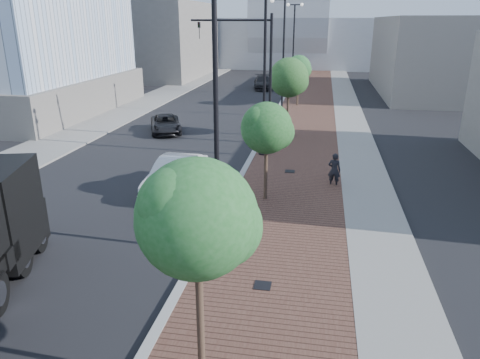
# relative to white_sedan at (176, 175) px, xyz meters

# --- Properties ---
(sidewalk) EXTENTS (7.00, 140.00, 0.12)m
(sidewalk) POSITION_rel_white_sedan_xyz_m (6.17, 24.49, -0.73)
(sidewalk) COLOR #4C2D23
(sidewalk) RESTS_ON ground
(concrete_strip) EXTENTS (2.40, 140.00, 0.13)m
(concrete_strip) POSITION_rel_white_sedan_xyz_m (8.87, 24.49, -0.73)
(concrete_strip) COLOR slate
(concrete_strip) RESTS_ON ground
(curb) EXTENTS (0.30, 140.00, 0.14)m
(curb) POSITION_rel_white_sedan_xyz_m (2.67, 24.49, -0.72)
(curb) COLOR gray
(curb) RESTS_ON ground
(west_sidewalk) EXTENTS (4.00, 140.00, 0.12)m
(west_sidewalk) POSITION_rel_white_sedan_xyz_m (-10.33, 24.49, -0.73)
(west_sidewalk) COLOR slate
(west_sidewalk) RESTS_ON ground
(white_sedan) EXTENTS (1.93, 4.89, 1.58)m
(white_sedan) POSITION_rel_white_sedan_xyz_m (0.00, 0.00, 0.00)
(white_sedan) COLOR silver
(white_sedan) RESTS_ON ground
(dark_car_mid) EXTENTS (3.52, 4.83, 1.22)m
(dark_car_mid) POSITION_rel_white_sedan_xyz_m (-4.38, 11.28, -0.18)
(dark_car_mid) COLOR black
(dark_car_mid) RESTS_ON ground
(dark_car_far) EXTENTS (2.90, 5.40, 1.49)m
(dark_car_far) POSITION_rel_white_sedan_xyz_m (-0.34, 34.34, -0.05)
(dark_car_far) COLOR black
(dark_car_far) RESTS_ON ground
(pedestrian) EXTENTS (0.67, 0.51, 1.66)m
(pedestrian) POSITION_rel_white_sedan_xyz_m (7.28, 1.91, 0.04)
(pedestrian) COLOR black
(pedestrian) RESTS_ON ground
(streetlight_1) EXTENTS (1.44, 0.56, 9.21)m
(streetlight_1) POSITION_rel_white_sedan_xyz_m (3.16, -5.51, 3.55)
(streetlight_1) COLOR black
(streetlight_1) RESTS_ON ground
(streetlight_2) EXTENTS (1.72, 0.56, 9.28)m
(streetlight_2) POSITION_rel_white_sedan_xyz_m (3.27, 6.49, 4.03)
(streetlight_2) COLOR black
(streetlight_2) RESTS_ON ground
(streetlight_3) EXTENTS (1.44, 0.56, 9.21)m
(streetlight_3) POSITION_rel_white_sedan_xyz_m (3.16, 18.49, 3.55)
(streetlight_3) COLOR black
(streetlight_3) RESTS_ON ground
(streetlight_4) EXTENTS (1.72, 0.56, 9.28)m
(streetlight_4) POSITION_rel_white_sedan_xyz_m (3.27, 30.49, 4.03)
(streetlight_4) COLOR black
(streetlight_4) RESTS_ON ground
(traffic_mast) EXTENTS (5.09, 0.20, 8.00)m
(traffic_mast) POSITION_rel_white_sedan_xyz_m (2.37, 9.49, 4.19)
(traffic_mast) COLOR black
(traffic_mast) RESTS_ON ground
(tree_0) EXTENTS (2.41, 2.37, 5.20)m
(tree_0) POSITION_rel_white_sedan_xyz_m (4.32, -11.49, 3.21)
(tree_0) COLOR #382619
(tree_0) RESTS_ON ground
(tree_1) EXTENTS (2.27, 2.20, 4.40)m
(tree_1) POSITION_rel_white_sedan_xyz_m (4.32, -0.49, 2.49)
(tree_1) COLOR #382619
(tree_1) RESTS_ON ground
(tree_2) EXTENTS (2.61, 2.61, 5.32)m
(tree_2) POSITION_rel_white_sedan_xyz_m (4.32, 11.51, 3.21)
(tree_2) COLOR #382619
(tree_2) RESTS_ON ground
(tree_3) EXTENTS (2.29, 2.23, 4.66)m
(tree_3) POSITION_rel_white_sedan_xyz_m (4.32, 23.51, 2.74)
(tree_3) COLOR #382619
(tree_3) RESTS_ON ground
(tower_podium) EXTENTS (19.00, 19.00, 3.00)m
(tower_podium) POSITION_rel_white_sedan_xyz_m (-21.33, 16.49, 0.71)
(tower_podium) COLOR #65615B
(tower_podium) RESTS_ON ground
(convention_center) EXTENTS (50.00, 30.00, 50.00)m
(convention_center) POSITION_rel_white_sedan_xyz_m (0.67, 69.49, 5.21)
(convention_center) COLOR #9EA2A8
(convention_center) RESTS_ON ground
(commercial_block_nw) EXTENTS (14.00, 20.00, 10.00)m
(commercial_block_nw) POSITION_rel_white_sedan_xyz_m (-17.33, 44.49, 4.21)
(commercial_block_nw) COLOR #67635D
(commercial_block_nw) RESTS_ON ground
(commercial_block_ne) EXTENTS (12.00, 22.00, 8.00)m
(commercial_block_ne) POSITION_rel_white_sedan_xyz_m (18.67, 34.49, 3.21)
(commercial_block_ne) COLOR slate
(commercial_block_ne) RESTS_ON ground
(utility_cover_1) EXTENTS (0.50, 0.50, 0.02)m
(utility_cover_1) POSITION_rel_white_sedan_xyz_m (5.07, -7.51, -0.66)
(utility_cover_1) COLOR black
(utility_cover_1) RESTS_ON sidewalk
(utility_cover_2) EXTENTS (0.50, 0.50, 0.02)m
(utility_cover_2) POSITION_rel_white_sedan_xyz_m (5.07, 3.49, -0.66)
(utility_cover_2) COLOR black
(utility_cover_2) RESTS_ON sidewalk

